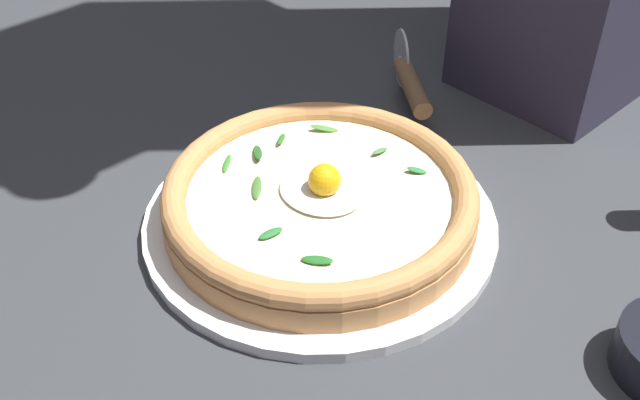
% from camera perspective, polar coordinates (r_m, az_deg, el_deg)
% --- Properties ---
extents(ground_plane, '(2.40, 2.40, 0.03)m').
position_cam_1_polar(ground_plane, '(0.78, -1.21, -0.55)').
color(ground_plane, '#36393C').
rests_on(ground_plane, ground).
extents(pizza_plate, '(0.34, 0.34, 0.01)m').
position_cam_1_polar(pizza_plate, '(0.74, -0.00, -1.57)').
color(pizza_plate, white).
rests_on(pizza_plate, ground).
extents(pizza, '(0.30, 0.30, 0.06)m').
position_cam_1_polar(pizza, '(0.72, 0.00, 0.11)').
color(pizza, tan).
rests_on(pizza, pizza_plate).
extents(pizza_cutter, '(0.13, 0.12, 0.07)m').
position_cam_1_polar(pizza_cutter, '(0.90, 6.93, 8.92)').
color(pizza_cutter, silver).
rests_on(pizza_cutter, ground).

